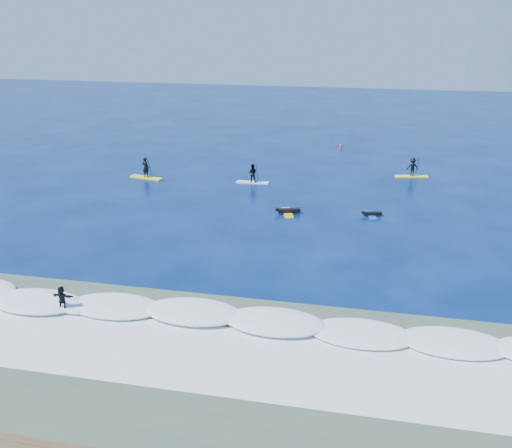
% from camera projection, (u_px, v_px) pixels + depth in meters
% --- Properties ---
extents(ground, '(160.00, 160.00, 0.00)m').
position_uv_depth(ground, '(225.00, 240.00, 36.65)').
color(ground, '#03143F').
rests_on(ground, ground).
extents(shallow_water, '(90.00, 13.00, 0.01)m').
position_uv_depth(shallow_water, '(140.00, 362.00, 23.82)').
color(shallow_water, '#3C5243').
rests_on(shallow_water, ground).
extents(breaking_wave, '(40.00, 6.00, 0.30)m').
position_uv_depth(breaking_wave, '(172.00, 316.00, 27.49)').
color(breaking_wave, white).
rests_on(breaking_wave, ground).
extents(whitewater, '(34.00, 5.00, 0.02)m').
position_uv_depth(whitewater, '(149.00, 350.00, 24.74)').
color(whitewater, silver).
rests_on(whitewater, ground).
extents(sup_paddler_left, '(3.17, 1.43, 2.16)m').
position_uv_depth(sup_paddler_left, '(146.00, 171.00, 49.89)').
color(sup_paddler_left, yellow).
rests_on(sup_paddler_left, ground).
extents(sup_paddler_center, '(2.78, 0.82, 1.93)m').
position_uv_depth(sup_paddler_center, '(252.00, 175.00, 48.47)').
color(sup_paddler_center, white).
rests_on(sup_paddler_center, ground).
extents(sup_paddler_right, '(2.94, 1.33, 2.00)m').
position_uv_depth(sup_paddler_right, '(412.00, 168.00, 50.21)').
color(sup_paddler_right, '#F8FF1B').
rests_on(sup_paddler_right, ground).
extents(prone_paddler_near, '(1.83, 2.40, 0.49)m').
position_uv_depth(prone_paddler_near, '(288.00, 211.00, 41.32)').
color(prone_paddler_near, gold).
rests_on(prone_paddler_near, ground).
extents(prone_paddler_far, '(1.49, 1.94, 0.39)m').
position_uv_depth(prone_paddler_far, '(372.00, 214.00, 40.79)').
color(prone_paddler_far, '#1746AD').
rests_on(prone_paddler_far, ground).
extents(wave_surfer, '(1.76, 0.50, 1.27)m').
position_uv_depth(wave_surfer, '(62.00, 299.00, 27.49)').
color(wave_surfer, white).
rests_on(wave_surfer, breaking_wave).
extents(marker_buoy, '(0.26, 0.26, 0.62)m').
position_uv_depth(marker_buoy, '(341.00, 146.00, 60.70)').
color(marker_buoy, '#DC4D13').
rests_on(marker_buoy, ground).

